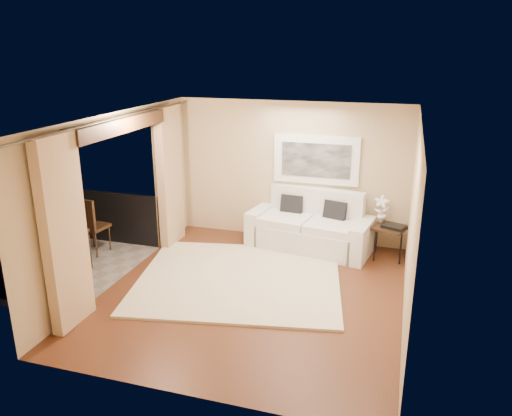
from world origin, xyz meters
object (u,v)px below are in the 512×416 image
at_px(sofa, 311,228).
at_px(balcony_chair_far, 88,222).
at_px(balcony_chair_near, 25,253).
at_px(ice_bucket, 63,225).
at_px(bistro_table, 68,239).
at_px(side_table, 389,230).
at_px(orchid, 382,209).

height_order(sofa, balcony_chair_far, sofa).
relative_size(sofa, balcony_chair_far, 2.21).
bearing_deg(balcony_chair_near, ice_bucket, 101.42).
xyz_separation_m(bistro_table, balcony_chair_far, (-0.13, 0.76, 0.04)).
xyz_separation_m(bistro_table, balcony_chair_near, (-0.25, -0.71, 0.01)).
xyz_separation_m(side_table, orchid, (-0.17, 0.17, 0.31)).
xyz_separation_m(side_table, bistro_table, (-5.10, -2.18, 0.05)).
xyz_separation_m(sofa, balcony_chair_near, (-3.91, -3.00, 0.22)).
xyz_separation_m(sofa, bistro_table, (-3.67, -2.28, 0.21)).
bearing_deg(bistro_table, orchid, 25.53).
bearing_deg(side_table, balcony_chair_near, -151.56).
relative_size(side_table, bistro_table, 0.96).
xyz_separation_m(orchid, ice_bucket, (-5.10, -2.21, -0.07)).
bearing_deg(balcony_chair_near, balcony_chair_far, 101.97).
relative_size(orchid, balcony_chair_far, 0.47).
relative_size(balcony_chair_far, ice_bucket, 5.44).
height_order(orchid, bistro_table, orchid).
distance_m(side_table, balcony_chair_near, 6.08).
bearing_deg(orchid, sofa, -176.73).
height_order(sofa, ice_bucket, sofa).
bearing_deg(sofa, balcony_chair_near, -133.22).
distance_m(sofa, balcony_chair_near, 4.93).
height_order(side_table, orchid, orchid).
relative_size(sofa, balcony_chair_near, 2.29).
relative_size(side_table, balcony_chair_near, 0.68).
distance_m(side_table, bistro_table, 5.55).
height_order(orchid, balcony_chair_near, orchid).
relative_size(sofa, ice_bucket, 12.00).
bearing_deg(ice_bucket, orchid, 23.45).
height_order(bistro_table, balcony_chair_near, balcony_chair_near).
distance_m(balcony_chair_near, ice_bucket, 0.88).
bearing_deg(sofa, orchid, 12.61).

